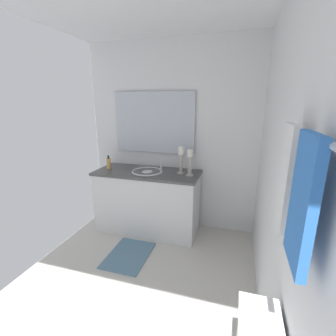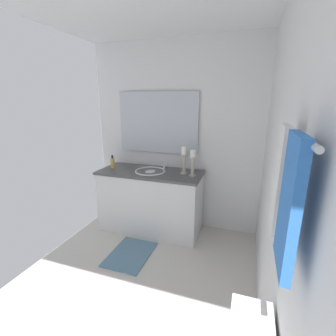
% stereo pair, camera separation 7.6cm
% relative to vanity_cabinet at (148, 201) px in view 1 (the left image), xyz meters
% --- Properties ---
extents(floor, '(3.14, 2.29, 0.02)m').
position_rel_vanity_cabinet_xyz_m(floor, '(1.25, 0.24, -0.42)').
color(floor, beige).
rests_on(floor, ground).
extents(wall_back, '(3.14, 0.04, 2.45)m').
position_rel_vanity_cabinet_xyz_m(wall_back, '(1.25, 1.39, 0.81)').
color(wall_back, white).
rests_on(wall_back, ground).
extents(wall_left, '(0.04, 2.29, 2.45)m').
position_rel_vanity_cabinet_xyz_m(wall_left, '(-0.33, 0.24, 0.81)').
color(wall_left, white).
rests_on(wall_left, ground).
extents(vanity_cabinet, '(0.58, 1.35, 0.82)m').
position_rel_vanity_cabinet_xyz_m(vanity_cabinet, '(0.00, 0.00, 0.00)').
color(vanity_cabinet, silver).
rests_on(vanity_cabinet, ground).
extents(sink_basin, '(0.40, 0.40, 0.24)m').
position_rel_vanity_cabinet_xyz_m(sink_basin, '(-0.00, 0.00, 0.37)').
color(sink_basin, white).
rests_on(sink_basin, vanity_cabinet).
extents(mirror, '(0.02, 1.10, 0.80)m').
position_rel_vanity_cabinet_xyz_m(mirror, '(-0.28, 0.00, 1.01)').
color(mirror, silver).
extents(candle_holder_tall, '(0.09, 0.09, 0.32)m').
position_rel_vanity_cabinet_xyz_m(candle_holder_tall, '(0.01, 0.56, 0.58)').
color(candle_holder_tall, '#B7B2A5').
rests_on(candle_holder_tall, vanity_cabinet).
extents(candle_holder_short, '(0.09, 0.09, 0.34)m').
position_rel_vanity_cabinet_xyz_m(candle_holder_short, '(-0.05, 0.44, 0.59)').
color(candle_holder_short, '#B7B2A5').
rests_on(candle_holder_short, vanity_cabinet).
extents(soap_bottle, '(0.06, 0.06, 0.18)m').
position_rel_vanity_cabinet_xyz_m(soap_bottle, '(0.02, -0.54, 0.48)').
color(soap_bottle, '#E5B259').
rests_on(soap_bottle, vanity_cabinet).
extents(towel_bar, '(0.58, 0.02, 0.02)m').
position_rel_vanity_cabinet_xyz_m(towel_bar, '(1.80, 1.33, 1.17)').
color(towel_bar, silver).
extents(towel_near_vanity, '(0.18, 0.03, 0.45)m').
position_rel_vanity_cabinet_xyz_m(towel_near_vanity, '(1.66, 1.31, 0.96)').
color(towel_near_vanity, white).
rests_on(towel_near_vanity, towel_bar).
extents(towel_center, '(0.22, 0.03, 0.44)m').
position_rel_vanity_cabinet_xyz_m(towel_center, '(1.95, 1.31, 0.97)').
color(towel_center, blue).
rests_on(towel_center, towel_bar).
extents(bath_mat, '(0.60, 0.44, 0.02)m').
position_rel_vanity_cabinet_xyz_m(bath_mat, '(0.62, 0.00, -0.40)').
color(bath_mat, slate).
rests_on(bath_mat, ground).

